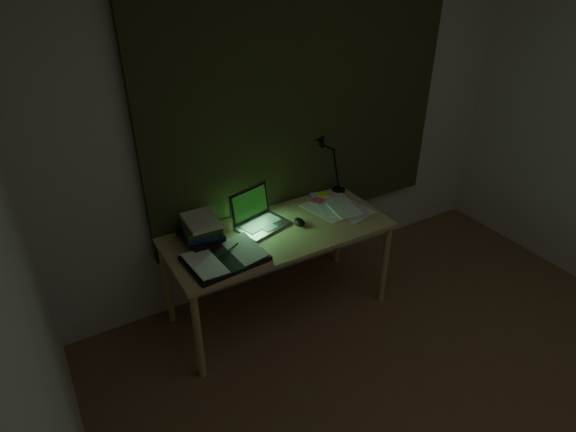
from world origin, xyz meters
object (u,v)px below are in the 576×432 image
Objects in this scene: loose_papers at (336,210)px; desk at (279,272)px; laptop at (263,211)px; open_textbook at (225,257)px; desk_lamp at (340,159)px; book_stack at (201,230)px.

desk is at bearing -178.43° from loose_papers.
open_textbook is (-0.36, -0.21, -0.09)m from laptop.
laptop is 0.71× the size of desk_lamp.
loose_papers is (0.45, 0.01, 0.34)m from desk.
desk is at bearing -16.15° from book_stack.
desk_lamp is (1.10, 0.12, 0.17)m from book_stack.
loose_papers reaches higher than desk.
book_stack is (-0.40, 0.04, -0.03)m from laptop.
laptop is 0.90× the size of loose_papers.
desk_lamp is (0.19, 0.24, 0.24)m from loose_papers.
open_textbook is 1.14m from desk_lamp.
laptop reaches higher than loose_papers.
open_textbook is at bearing -163.88° from desk.
desk is 0.90m from desk_lamp.
loose_papers is (0.51, -0.08, -0.10)m from laptop.
desk_lamp is (0.64, 0.25, 0.58)m from desk.
desk is at bearing -72.74° from laptop.
book_stack is at bearing 159.02° from laptop.
desk is at bearing 11.14° from open_textbook.
laptop is at bearing 170.94° from loose_papers.
open_textbook is at bearing -157.98° from desk_lamp.
laptop is at bearing 26.02° from open_textbook.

